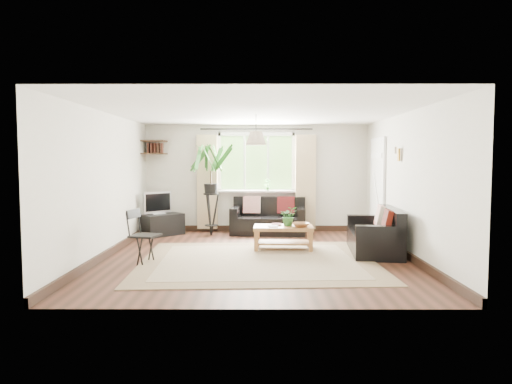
{
  "coord_description": "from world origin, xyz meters",
  "views": [
    {
      "loc": [
        0.03,
        -7.57,
        1.61
      ],
      "look_at": [
        0.0,
        0.4,
        1.05
      ],
      "focal_mm": 32.0,
      "sensor_mm": 36.0,
      "label": 1
    }
  ],
  "objects_px": {
    "sofa_back": "(268,217)",
    "tv_stand": "(162,225)",
    "sofa_right": "(374,232)",
    "coffee_table": "(283,238)",
    "palm_stand": "(211,190)",
    "folding_chair": "(145,236)"
  },
  "relations": [
    {
      "from": "palm_stand",
      "to": "folding_chair",
      "type": "distance_m",
      "value": 2.81
    },
    {
      "from": "sofa_back",
      "to": "folding_chair",
      "type": "xyz_separation_m",
      "value": [
        -1.98,
        -2.83,
        0.04
      ]
    },
    {
      "from": "sofa_back",
      "to": "coffee_table",
      "type": "distance_m",
      "value": 1.78
    },
    {
      "from": "folding_chair",
      "to": "sofa_right",
      "type": "bearing_deg",
      "value": -62.83
    },
    {
      "from": "coffee_table",
      "to": "palm_stand",
      "type": "bearing_deg",
      "value": 132.82
    },
    {
      "from": "folding_chair",
      "to": "tv_stand",
      "type": "bearing_deg",
      "value": 21.19
    },
    {
      "from": "sofa_right",
      "to": "palm_stand",
      "type": "bearing_deg",
      "value": -115.29
    },
    {
      "from": "sofa_back",
      "to": "sofa_right",
      "type": "height_order",
      "value": "sofa_back"
    },
    {
      "from": "sofa_right",
      "to": "tv_stand",
      "type": "height_order",
      "value": "sofa_right"
    },
    {
      "from": "sofa_right",
      "to": "sofa_back",
      "type": "bearing_deg",
      "value": -132.47
    },
    {
      "from": "sofa_back",
      "to": "palm_stand",
      "type": "height_order",
      "value": "palm_stand"
    },
    {
      "from": "coffee_table",
      "to": "folding_chair",
      "type": "xyz_separation_m",
      "value": [
        -2.21,
        -1.07,
        0.21
      ]
    },
    {
      "from": "sofa_right",
      "to": "coffee_table",
      "type": "relative_size",
      "value": 1.49
    },
    {
      "from": "coffee_table",
      "to": "tv_stand",
      "type": "xyz_separation_m",
      "value": [
        -2.51,
        1.58,
        0.01
      ]
    },
    {
      "from": "palm_stand",
      "to": "sofa_back",
      "type": "bearing_deg",
      "value": 8.64
    },
    {
      "from": "folding_chair",
      "to": "sofa_back",
      "type": "bearing_deg",
      "value": -20.13
    },
    {
      "from": "tv_stand",
      "to": "palm_stand",
      "type": "height_order",
      "value": "palm_stand"
    },
    {
      "from": "sofa_back",
      "to": "tv_stand",
      "type": "bearing_deg",
      "value": -170.19
    },
    {
      "from": "sofa_right",
      "to": "tv_stand",
      "type": "bearing_deg",
      "value": -108.35
    },
    {
      "from": "palm_stand",
      "to": "coffee_table",
      "type": "bearing_deg",
      "value": -47.18
    },
    {
      "from": "sofa_back",
      "to": "coffee_table",
      "type": "relative_size",
      "value": 1.52
    },
    {
      "from": "palm_stand",
      "to": "folding_chair",
      "type": "height_order",
      "value": "palm_stand"
    }
  ]
}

